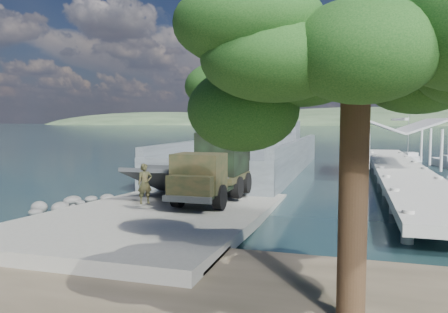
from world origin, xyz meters
TOP-DOWN VIEW (x-y plane):
  - ground at (0.00, 0.00)m, footprint 1400.00×1400.00m
  - boat_ramp at (0.00, -1.00)m, footprint 10.00×18.00m
  - shoreline_rocks at (-6.20, 0.50)m, footprint 3.20×5.60m
  - distant_headlands at (50.00, 560.00)m, footprint 1000.00×240.00m
  - pier at (13.00, 18.77)m, footprint 6.40×44.00m
  - landing_craft at (-0.45, 22.10)m, footprint 9.85×38.18m
  - military_truck at (1.65, 2.94)m, footprint 2.82×8.31m
  - soldier at (-0.71, -1.40)m, footprint 0.87×0.84m
  - sailboat_near at (19.30, 31.69)m, footprint 2.90×6.50m
  - sailboat_far at (16.04, 39.03)m, footprint 2.82×5.38m
  - overhang_tree at (8.65, -10.25)m, footprint 8.26×7.61m

SIDE VIEW (x-z plane):
  - ground at x=0.00m, z-range 0.00..0.00m
  - shoreline_rocks at x=-6.20m, z-range -0.45..0.45m
  - distant_headlands at x=50.00m, z-range -24.00..24.00m
  - boat_ramp at x=0.00m, z-range 0.00..0.50m
  - sailboat_far at x=16.04m, z-range -2.81..3.49m
  - sailboat_near at x=19.30m, z-range -3.41..4.23m
  - landing_craft at x=-0.45m, z-range -4.73..6.58m
  - soldier at x=-0.71m, z-range 0.50..2.51m
  - pier at x=13.00m, z-range -1.45..4.65m
  - military_truck at x=1.65m, z-range 0.49..4.32m
  - overhang_tree at x=8.65m, z-range 2.26..9.76m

